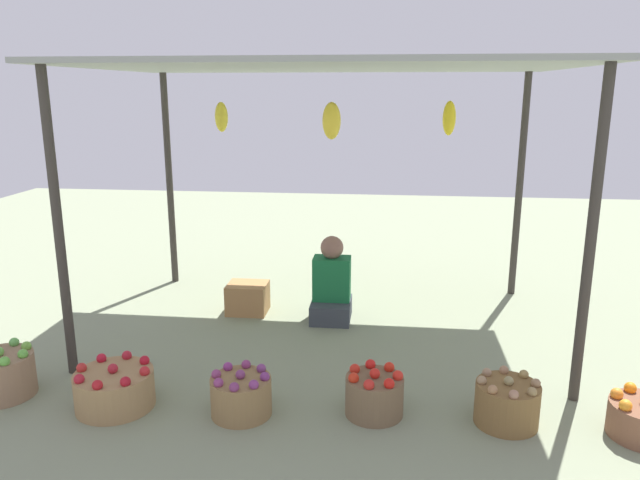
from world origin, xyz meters
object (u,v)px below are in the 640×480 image
at_px(basket_green_apples, 2,374).
at_px(wooden_crate_near_vendor, 248,298).
at_px(basket_red_apples, 115,389).
at_px(basket_potatoes, 507,403).
at_px(vendor_person, 332,288).
at_px(basket_purple_onions, 241,395).
at_px(basket_red_tomatoes, 374,394).

xyz_separation_m(basket_green_apples, wooden_crate_near_vendor, (1.32, 1.78, -0.02)).
relative_size(basket_red_apples, basket_potatoes, 1.29).
xyz_separation_m(vendor_person, basket_purple_onions, (-0.42, -1.77, -0.16)).
bearing_deg(wooden_crate_near_vendor, basket_purple_onions, -78.18).
distance_m(vendor_person, basket_potatoes, 2.12).
bearing_deg(basket_red_apples, vendor_person, 53.89).
bearing_deg(wooden_crate_near_vendor, vendor_person, -4.73).
distance_m(basket_potatoes, wooden_crate_near_vendor, 2.73).
distance_m(basket_green_apples, basket_red_apples, 0.84).
xyz_separation_m(basket_green_apples, basket_potatoes, (3.41, 0.02, -0.02)).
bearing_deg(basket_red_apples, basket_purple_onions, 0.06).
relative_size(basket_purple_onions, wooden_crate_near_vendor, 1.07).
distance_m(vendor_person, basket_red_apples, 2.19).
bearing_deg(basket_red_apples, wooden_crate_near_vendor, 75.31).
bearing_deg(vendor_person, basket_red_apples, -126.11).
bearing_deg(basket_purple_onions, basket_red_tomatoes, 6.53).
bearing_deg(basket_purple_onions, wooden_crate_near_vendor, 101.82).
distance_m(vendor_person, wooden_crate_near_vendor, 0.83).
xyz_separation_m(basket_green_apples, basket_red_apples, (0.84, -0.06, -0.03)).
bearing_deg(basket_purple_onions, vendor_person, 76.48).
bearing_deg(wooden_crate_near_vendor, basket_red_apples, -104.69).
height_order(vendor_person, basket_green_apples, vendor_person).
bearing_deg(basket_red_apples, basket_green_apples, 176.02).
distance_m(basket_green_apples, basket_potatoes, 3.41).
distance_m(vendor_person, basket_purple_onions, 1.82).
height_order(basket_green_apples, basket_red_apples, basket_green_apples).
height_order(basket_red_apples, basket_potatoes, basket_potatoes).
distance_m(vendor_person, basket_red_tomatoes, 1.73).
distance_m(basket_green_apples, basket_red_tomatoes, 2.57).
xyz_separation_m(basket_purple_onions, wooden_crate_near_vendor, (-0.38, 1.83, 0.01)).
distance_m(vendor_person, basket_green_apples, 2.73).
relative_size(basket_green_apples, basket_purple_onions, 1.09).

